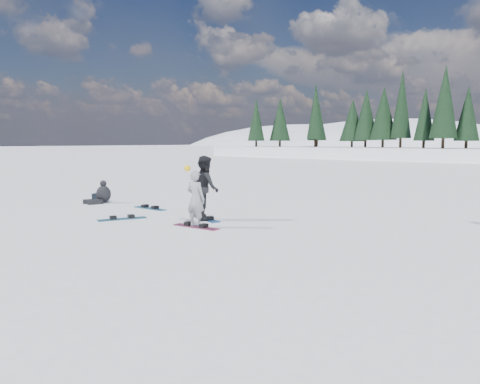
# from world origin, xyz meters

# --- Properties ---
(ground) EXTENTS (420.00, 420.00, 0.00)m
(ground) POSITION_xyz_m (0.00, 0.00, 0.00)
(ground) COLOR white
(ground) RESTS_ON ground
(snowboarder_woman) EXTENTS (0.64, 0.47, 1.76)m
(snowboarder_woman) POSITION_xyz_m (1.30, 1.41, 0.82)
(snowboarder_woman) COLOR #9C9DA1
(snowboarder_woman) RESTS_ON ground
(snowboarder_man) EXTENTS (1.21, 1.13, 1.99)m
(snowboarder_man) POSITION_xyz_m (0.51, 2.55, 0.99)
(snowboarder_man) COLOR black
(snowboarder_man) RESTS_ON ground
(seated_rider) EXTENTS (0.78, 1.14, 0.89)m
(seated_rider) POSITION_xyz_m (-5.32, 2.52, 0.34)
(seated_rider) COLOR black
(seated_rider) RESTS_ON ground
(gear_bag) EXTENTS (0.53, 0.46, 0.30)m
(gear_bag) POSITION_xyz_m (-6.02, 2.77, 0.15)
(gear_bag) COLOR black
(gear_bag) RESTS_ON ground
(snowboard_woman) EXTENTS (1.52, 0.45, 0.03)m
(snowboard_woman) POSITION_xyz_m (1.31, 1.42, 0.01)
(snowboard_woman) COLOR #891E49
(snowboard_woman) RESTS_ON ground
(snowboard_man) EXTENTS (1.51, 0.73, 0.03)m
(snowboard_man) POSITION_xyz_m (0.51, 2.55, 0.01)
(snowboard_man) COLOR #1C559D
(snowboard_man) RESTS_ON ground
(snowboard_loose_a) EXTENTS (0.79, 1.50, 0.03)m
(snowboard_loose_a) POSITION_xyz_m (-1.40, 0.79, 0.01)
(snowboard_loose_a) COLOR #1A6891
(snowboard_loose_a) RESTS_ON ground
(snowboard_loose_c) EXTENTS (1.51, 0.33, 0.03)m
(snowboard_loose_c) POSITION_xyz_m (-2.61, 2.77, 0.01)
(snowboard_loose_c) COLOR #1C699C
(snowboard_loose_c) RESTS_ON ground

